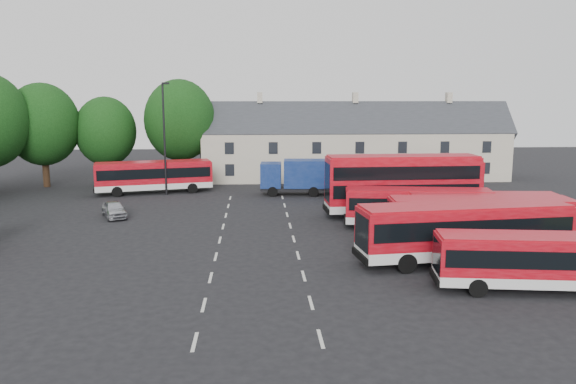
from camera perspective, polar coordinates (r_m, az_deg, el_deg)
The scene contains 15 objects.
ground at distance 36.35m, azimuth -7.13°, elevation -5.65°, with size 140.00×140.00×0.00m, color black.
lane_markings at distance 38.20m, azimuth -3.18°, elevation -4.83°, with size 5.15×33.80×0.01m.
treeline at distance 59.18m, azimuth -26.55°, elevation 5.86°, with size 29.92×32.59×12.01m.
terrace_houses at distance 66.25m, azimuth 6.75°, elevation 4.65°, with size 35.70×7.13×10.06m.
bus_row_a at distance 30.43m, azimuth 24.34°, elevation -6.13°, with size 10.36×3.64×2.87m.
bus_row_b at distance 33.91m, azimuth 17.45°, elevation -3.52°, with size 12.52×4.19×3.47m.
bus_row_c at distance 37.63m, azimuth 19.01°, elevation -2.53°, with size 11.63×3.35×3.25m.
bus_row_d at distance 41.41m, azimuth 19.21°, elevation -1.74°, with size 10.51×3.22×2.93m.
bus_row_e at distance 41.92m, azimuth 13.06°, elevation -1.29°, with size 10.70×3.87×2.96m.
bus_dd_south at distance 45.79m, azimuth 11.50°, elevation 1.01°, with size 12.19×3.22×4.96m.
bus_dd_north at distance 50.90m, azimuth 13.52°, elevation 1.24°, with size 10.20×3.22×4.11m.
bus_north at distance 57.59m, azimuth -13.46°, elevation 1.77°, with size 11.60×5.26×3.20m.
box_truck at distance 55.07m, azimuth 1.48°, elevation 1.71°, with size 8.06×2.98×3.47m.
silver_car at distance 47.04m, azimuth -17.26°, elevation -1.68°, with size 1.56×3.88×1.32m, color #B5B7BD.
lamppost at distance 55.93m, azimuth -12.43°, elevation 5.61°, with size 0.75×0.47×10.92m.
Camera 1 is at (2.48, -34.99, 9.54)m, focal length 35.00 mm.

